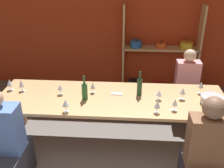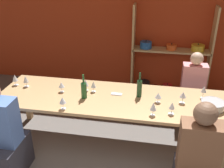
% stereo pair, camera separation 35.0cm
% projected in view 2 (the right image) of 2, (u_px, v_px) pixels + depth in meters
% --- Properties ---
extents(wall_back_red, '(8.80, 0.06, 2.70)m').
position_uv_depth(wall_back_red, '(132.00, 20.00, 4.98)').
color(wall_back_red, '#B23819').
rests_on(wall_back_red, ground_plane).
extents(shelf_unit, '(1.45, 0.30, 1.68)m').
position_uv_depth(shelf_unit, '(169.00, 63.00, 5.01)').
color(shelf_unit, tan).
rests_on(shelf_unit, ground_plane).
extents(dining_table, '(3.06, 0.95, 0.75)m').
position_uv_depth(dining_table, '(111.00, 102.00, 3.52)').
color(dining_table, tan).
rests_on(dining_table, ground_plane).
extents(mixing_bowl, '(0.29, 0.29, 0.10)m').
position_uv_depth(mixing_bowl, '(213.00, 105.00, 3.20)').
color(mixing_bowl, '#B7BABC').
rests_on(mixing_bowl, dining_table).
extents(wine_bottle_green, '(0.08, 0.08, 0.33)m').
position_uv_depth(wine_bottle_green, '(84.00, 89.00, 3.42)').
color(wine_bottle_green, '#1E4C23').
rests_on(wine_bottle_green, dining_table).
extents(wine_bottle_dark, '(0.07, 0.07, 0.34)m').
position_uv_depth(wine_bottle_dark, '(139.00, 87.00, 3.45)').
color(wine_bottle_dark, '#19381E').
rests_on(wine_bottle_dark, dining_table).
extents(wine_glass_red_a, '(0.07, 0.07, 0.16)m').
position_uv_depth(wine_glass_red_a, '(172.00, 106.00, 3.07)').
color(wine_glass_red_a, white).
rests_on(wine_glass_red_a, dining_table).
extents(wine_glass_empty_a, '(0.08, 0.08, 0.16)m').
position_uv_depth(wine_glass_empty_a, '(15.00, 78.00, 3.77)').
color(wine_glass_empty_a, white).
rests_on(wine_glass_empty_a, dining_table).
extents(wine_glass_red_b, '(0.08, 0.08, 0.16)m').
position_uv_depth(wine_glass_red_b, '(183.00, 95.00, 3.30)').
color(wine_glass_red_b, white).
rests_on(wine_glass_red_b, dining_table).
extents(wine_glass_red_c, '(0.08, 0.08, 0.17)m').
position_uv_depth(wine_glass_red_c, '(153.00, 107.00, 3.04)').
color(wine_glass_red_c, white).
rests_on(wine_glass_red_c, dining_table).
extents(wine_glass_red_d, '(0.08, 0.08, 0.17)m').
position_uv_depth(wine_glass_red_d, '(86.00, 83.00, 3.62)').
color(wine_glass_red_d, white).
rests_on(wine_glass_red_d, dining_table).
extents(wine_glass_white_a, '(0.07, 0.07, 0.17)m').
position_uv_depth(wine_glass_white_a, '(26.00, 79.00, 3.73)').
color(wine_glass_white_a, white).
rests_on(wine_glass_white_a, dining_table).
extents(wine_glass_red_e, '(0.07, 0.07, 0.16)m').
position_uv_depth(wine_glass_red_e, '(93.00, 85.00, 3.59)').
color(wine_glass_red_e, white).
rests_on(wine_glass_red_e, dining_table).
extents(wine_glass_empty_b, '(0.08, 0.08, 0.16)m').
position_uv_depth(wine_glass_empty_b, '(63.00, 100.00, 3.17)').
color(wine_glass_empty_b, white).
rests_on(wine_glass_empty_b, dining_table).
extents(wine_glass_empty_c, '(0.08, 0.08, 0.14)m').
position_uv_depth(wine_glass_empty_c, '(158.00, 96.00, 3.33)').
color(wine_glass_empty_c, white).
rests_on(wine_glass_empty_c, dining_table).
extents(wine_glass_white_b, '(0.07, 0.07, 0.17)m').
position_uv_depth(wine_glass_white_b, '(204.00, 90.00, 3.42)').
color(wine_glass_white_b, white).
rests_on(wine_glass_white_b, dining_table).
extents(wine_glass_red_f, '(0.08, 0.08, 0.15)m').
position_uv_depth(wine_glass_red_f, '(61.00, 85.00, 3.58)').
color(wine_glass_red_f, white).
rests_on(wine_glass_red_f, dining_table).
extents(wine_glass_empty_d, '(0.06, 0.06, 0.14)m').
position_uv_depth(wine_glass_empty_d, '(214.00, 114.00, 2.93)').
color(wine_glass_empty_d, white).
rests_on(wine_glass_empty_d, dining_table).
extents(cell_phone, '(0.15, 0.07, 0.01)m').
position_uv_depth(cell_phone, '(117.00, 94.00, 3.56)').
color(cell_phone, silver).
rests_on(cell_phone, dining_table).
extents(person_near_a, '(0.41, 0.51, 1.23)m').
position_uv_depth(person_near_a, '(196.00, 168.00, 2.72)').
color(person_near_a, '#2D2D38').
rests_on(person_near_a, ground_plane).
extents(person_far_a, '(0.37, 0.46, 1.17)m').
position_uv_depth(person_far_a, '(191.00, 97.00, 4.17)').
color(person_far_a, '#2D2D38').
rests_on(person_far_a, ground_plane).
extents(person_near_b, '(0.44, 0.55, 1.22)m').
position_uv_depth(person_near_b, '(3.00, 143.00, 3.11)').
color(person_near_b, '#2D2D38').
rests_on(person_near_b, ground_plane).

